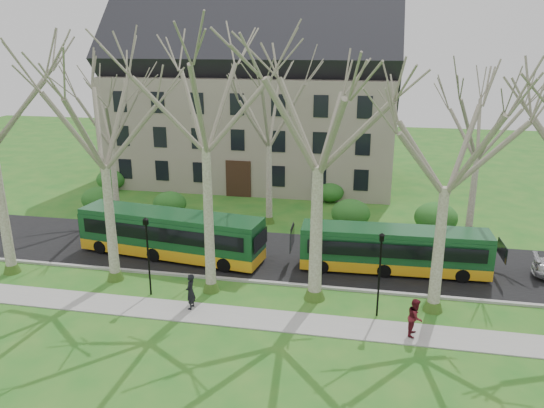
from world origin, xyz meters
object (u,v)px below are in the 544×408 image
Objects in this scene: pedestrian_b at (415,317)px; bus_follow at (394,249)px; bus_lead at (171,234)px; pedestrian_a at (190,291)px.

bus_follow is at bearing 19.16° from pedestrian_b.
bus_follow is at bearing 9.62° from bus_lead.
pedestrian_a is (3.49, -6.28, -0.54)m from bus_lead.
pedestrian_a is 1.03× the size of pedestrian_b.
pedestrian_b is (14.51, -6.71, -0.57)m from bus_lead.
bus_follow is 12.19m from pedestrian_a.
pedestrian_a is at bearing 100.29° from pedestrian_b.
bus_follow is at bearing 125.37° from pedestrian_a.
bus_lead is at bearing 77.70° from pedestrian_b.
bus_lead is 1.09× the size of bus_follow.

